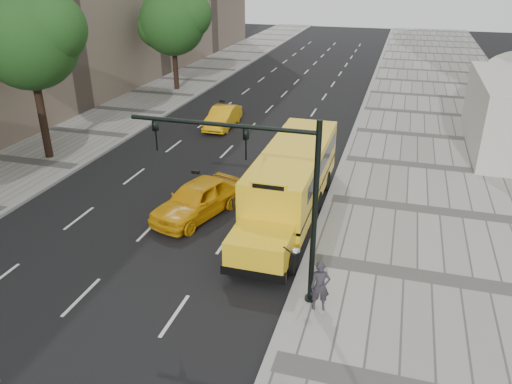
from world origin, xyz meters
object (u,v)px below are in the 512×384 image
(taxi_far, at_px, (223,117))
(traffic_signal, at_px, (271,188))
(tree_c, at_px, (174,21))
(taxi_near, at_px, (197,199))
(tree_b, at_px, (29,39))
(pedestrian, at_px, (320,286))
(school_bus, at_px, (292,176))

(taxi_far, height_order, traffic_signal, traffic_signal)
(tree_c, xyz_separation_m, taxi_near, (10.93, -21.87, -5.04))
(tree_b, height_order, taxi_near, tree_b)
(tree_c, bearing_deg, taxi_near, -63.44)
(taxi_near, xyz_separation_m, taxi_far, (-3.40, 12.77, -0.12))
(taxi_far, distance_m, pedestrian, 20.53)
(tree_b, height_order, tree_c, tree_b)
(tree_b, height_order, pedestrian, tree_b)
(tree_b, relative_size, taxi_far, 2.16)
(traffic_signal, bearing_deg, pedestrian, -11.98)
(tree_b, bearing_deg, traffic_signal, -30.18)
(tree_b, height_order, school_bus, tree_b)
(taxi_near, distance_m, taxi_far, 13.22)
(tree_c, xyz_separation_m, traffic_signal, (15.59, -26.73, -1.78))
(tree_b, height_order, traffic_signal, tree_b)
(tree_c, relative_size, taxi_near, 1.76)
(tree_c, xyz_separation_m, school_bus, (14.89, -20.28, -4.11))
(tree_c, xyz_separation_m, taxi_far, (7.53, -9.10, -5.16))
(tree_c, bearing_deg, taxi_far, -50.39)
(school_bus, relative_size, taxi_near, 2.37)
(tree_c, relative_size, pedestrian, 4.95)
(school_bus, bearing_deg, tree_c, 126.29)
(taxi_near, distance_m, pedestrian, 8.30)
(tree_b, height_order, taxi_far, tree_b)
(taxi_far, bearing_deg, taxi_near, -76.07)
(school_bus, xyz_separation_m, taxi_far, (-7.37, 11.18, -1.05))
(tree_b, distance_m, traffic_signal, 18.23)
(pedestrian, xyz_separation_m, traffic_signal, (-1.78, 0.38, 3.07))
(pedestrian, height_order, traffic_signal, traffic_signal)
(tree_b, bearing_deg, taxi_far, 48.67)
(school_bus, distance_m, traffic_signal, 6.89)
(school_bus, bearing_deg, traffic_signal, -83.88)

